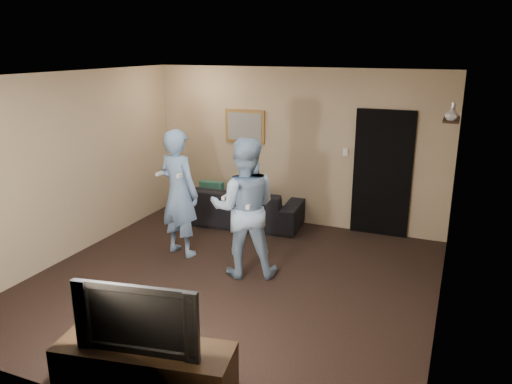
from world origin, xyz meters
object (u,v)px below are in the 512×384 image
at_px(sofa, 238,206).
at_px(wii_player_left, 179,193).
at_px(wii_player_right, 244,208).
at_px(tv_console, 146,374).
at_px(television, 141,314).

bearing_deg(sofa, wii_player_left, 76.12).
bearing_deg(wii_player_left, sofa, 80.83).
xyz_separation_m(wii_player_left, wii_player_right, (1.13, -0.26, -0.00)).
xyz_separation_m(tv_console, wii_player_right, (-0.24, 2.60, 0.67)).
bearing_deg(wii_player_left, tv_console, -64.35).
height_order(sofa, wii_player_left, wii_player_left).
bearing_deg(sofa, wii_player_right, 112.48).
bearing_deg(sofa, television, 99.92).
distance_m(tv_console, television, 0.57).
bearing_deg(television, tv_console, 169.97).
height_order(tv_console, television, television).
bearing_deg(television, sofa, 94.59).
distance_m(sofa, tv_console, 4.48).
height_order(tv_console, wii_player_left, wii_player_left).
relative_size(sofa, wii_player_left, 1.18).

